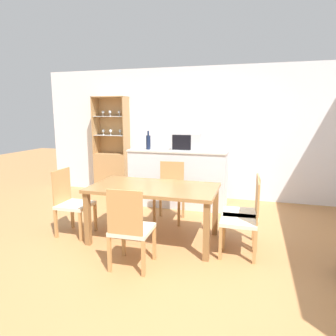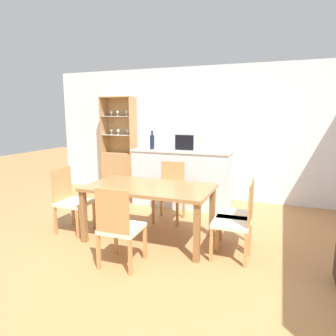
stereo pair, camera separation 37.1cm
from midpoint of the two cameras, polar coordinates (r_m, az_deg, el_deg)
name	(u,v)px [view 1 (the left image)]	position (r m, az deg, el deg)	size (l,w,h in m)	color
ground_plane	(165,253)	(3.77, -3.49, -15.82)	(18.00, 18.00, 0.00)	#B27A47
wall_back	(203,133)	(5.94, 4.97, 6.57)	(6.80, 0.06, 2.55)	silver
kitchen_counter	(178,178)	(5.44, -0.01, -1.86)	(1.76, 0.59, 1.02)	silver
display_cabinet	(112,165)	(6.50, -12.17, 0.62)	(0.71, 0.33, 2.00)	tan
dining_table	(154,193)	(3.93, -5.42, -4.71)	(1.64, 0.90, 0.73)	olive
dining_chair_head_far	(170,192)	(4.69, -1.90, -4.66)	(0.44, 0.44, 0.91)	beige
dining_chair_side_right_near	(243,219)	(3.61, 11.27, -9.52)	(0.43, 0.43, 0.91)	beige
dining_chair_head_near	(131,229)	(3.31, -10.40, -11.34)	(0.43, 0.43, 0.91)	beige
dining_chair_side_left_near	(72,203)	(4.41, -20.14, -6.27)	(0.42, 0.42, 0.91)	beige
dining_chair_side_right_far	(244,212)	(3.87, 11.63, -8.17)	(0.45, 0.45, 0.91)	beige
microwave	(188,142)	(5.32, 1.83, 5.06)	(0.51, 0.39, 0.30)	#B7BABF
wine_bottle	(148,142)	(5.41, -5.74, 4.96)	(0.08, 0.08, 0.33)	#141E38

